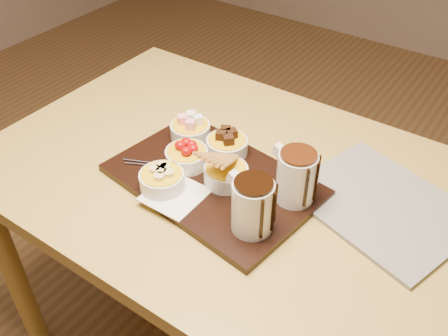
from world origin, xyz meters
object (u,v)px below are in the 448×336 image
Objects in this scene: bowl_strawberries at (187,157)px; newspaper at (381,205)px; serving_board at (213,181)px; pitcher_milk_chocolate at (296,177)px; pitcher_dark_chocolate at (253,207)px; dining_table at (233,204)px.

bowl_strawberries is 0.45m from newspaper.
pitcher_milk_chocolate is at bearing 21.80° from serving_board.
bowl_strawberries is (-0.08, 0.01, 0.03)m from serving_board.
serving_board is 4.01× the size of pitcher_dark_chocolate.
serving_board is (-0.02, -0.06, 0.11)m from dining_table.
dining_table is 10.45× the size of pitcher_dark_chocolate.
serving_board is at bearing -158.20° from pitcher_milk_chocolate.
pitcher_milk_chocolate is 0.20m from newspaper.
pitcher_dark_chocolate is 1.00× the size of pitcher_milk_chocolate.
bowl_strawberries is at bearing 167.35° from pitcher_dark_chocolate.
pitcher_milk_chocolate is at bearing -4.47° from dining_table.
serving_board is at bearing -107.07° from dining_table.
bowl_strawberries reaches higher than serving_board.
dining_table is 0.12m from serving_board.
bowl_strawberries reaches higher than dining_table.
newspaper is (0.19, 0.23, -0.07)m from pitcher_dark_chocolate.
newspaper is at bearing 31.00° from serving_board.
dining_table is at bearing -176.65° from pitcher_milk_chocolate.
dining_table is at bearing 80.75° from serving_board.
bowl_strawberries is 0.28× the size of newspaper.
dining_table is 0.24m from pitcher_milk_chocolate.
pitcher_dark_chocolate reaches higher than serving_board.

